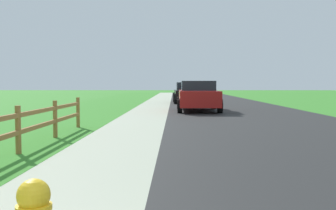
# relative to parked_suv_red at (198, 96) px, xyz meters

# --- Properties ---
(ground_plane) EXTENTS (120.00, 120.00, 0.00)m
(ground_plane) POSITION_rel_parked_suv_red_xyz_m (-1.51, 6.39, -0.77)
(ground_plane) COLOR #3A892B
(road_asphalt) EXTENTS (7.00, 66.00, 0.01)m
(road_asphalt) POSITION_rel_parked_suv_red_xyz_m (1.99, 8.39, -0.76)
(road_asphalt) COLOR #292929
(road_asphalt) RESTS_ON ground
(curb_concrete) EXTENTS (6.00, 66.00, 0.01)m
(curb_concrete) POSITION_rel_parked_suv_red_xyz_m (-4.51, 8.39, -0.76)
(curb_concrete) COLOR #B0B69D
(curb_concrete) RESTS_ON ground
(grass_verge) EXTENTS (5.00, 66.00, 0.00)m
(grass_verge) POSITION_rel_parked_suv_red_xyz_m (-6.01, 8.39, -0.76)
(grass_verge) COLOR #3A892B
(grass_verge) RESTS_ON ground
(parked_suv_red) EXTENTS (2.12, 4.70, 1.53)m
(parked_suv_red) POSITION_rel_parked_suv_red_xyz_m (0.00, 0.00, 0.00)
(parked_suv_red) COLOR maroon
(parked_suv_red) RESTS_ON ground
(parked_car_black) EXTENTS (2.11, 4.80, 1.49)m
(parked_car_black) POSITION_rel_parked_suv_red_xyz_m (-0.28, 8.08, 0.00)
(parked_car_black) COLOR black
(parked_car_black) RESTS_ON ground
(parked_car_white) EXTENTS (2.18, 4.82, 1.62)m
(parked_car_white) POSITION_rel_parked_suv_red_xyz_m (0.80, 15.86, 0.04)
(parked_car_white) COLOR white
(parked_car_white) RESTS_ON ground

